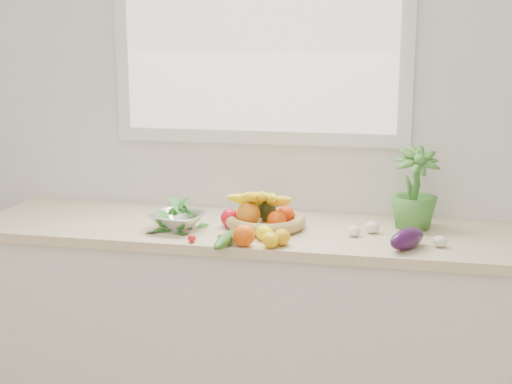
% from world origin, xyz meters
% --- Properties ---
extents(back_wall, '(4.50, 0.02, 2.70)m').
position_xyz_m(back_wall, '(0.00, 2.25, 1.35)').
color(back_wall, white).
rests_on(back_wall, ground).
extents(counter_cabinet, '(2.20, 0.58, 0.86)m').
position_xyz_m(counter_cabinet, '(0.00, 1.95, 0.43)').
color(counter_cabinet, silver).
rests_on(counter_cabinet, ground).
extents(countertop, '(2.24, 0.62, 0.04)m').
position_xyz_m(countertop, '(0.00, 1.95, 0.88)').
color(countertop, beige).
rests_on(countertop, counter_cabinet).
extents(window_frame, '(1.30, 0.03, 1.10)m').
position_xyz_m(window_frame, '(0.00, 2.23, 1.75)').
color(window_frame, white).
rests_on(window_frame, back_wall).
extents(window_pane, '(1.18, 0.01, 0.98)m').
position_xyz_m(window_pane, '(0.00, 2.21, 1.75)').
color(window_pane, white).
rests_on(window_pane, window_frame).
extents(orange_loose, '(0.11, 0.11, 0.08)m').
position_xyz_m(orange_loose, '(0.06, 1.67, 0.94)').
color(orange_loose, '#FF5308').
rests_on(orange_loose, countertop).
extents(lemon_a, '(0.09, 0.09, 0.06)m').
position_xyz_m(lemon_a, '(0.16, 1.67, 0.93)').
color(lemon_a, yellow).
rests_on(lemon_a, countertop).
extents(lemon_b, '(0.06, 0.08, 0.06)m').
position_xyz_m(lemon_b, '(0.20, 1.71, 0.93)').
color(lemon_b, orange).
rests_on(lemon_b, countertop).
extents(lemon_c, '(0.10, 0.09, 0.06)m').
position_xyz_m(lemon_c, '(0.12, 1.76, 0.93)').
color(lemon_c, '#FAF80D').
rests_on(lemon_c, countertop).
extents(apple, '(0.08, 0.08, 0.08)m').
position_xyz_m(apple, '(-0.06, 1.92, 0.94)').
color(apple, red).
rests_on(apple, countertop).
extents(ginger, '(0.12, 0.06, 0.04)m').
position_xyz_m(ginger, '(0.01, 1.70, 0.92)').
color(ginger, tan).
rests_on(ginger, countertop).
extents(garlic_a, '(0.06, 0.06, 0.05)m').
position_xyz_m(garlic_a, '(0.52, 1.95, 0.92)').
color(garlic_a, white).
rests_on(garlic_a, countertop).
extents(garlic_b, '(0.05, 0.05, 0.04)m').
position_xyz_m(garlic_b, '(0.45, 1.89, 0.92)').
color(garlic_b, white).
rests_on(garlic_b, countertop).
extents(garlic_c, '(0.05, 0.05, 0.04)m').
position_xyz_m(garlic_c, '(0.77, 1.81, 0.92)').
color(garlic_c, beige).
rests_on(garlic_c, countertop).
extents(eggplant, '(0.17, 0.20, 0.08)m').
position_xyz_m(eggplant, '(0.65, 1.77, 0.94)').
color(eggplant, '#320F38').
rests_on(eggplant, countertop).
extents(cucumber, '(0.07, 0.25, 0.05)m').
position_xyz_m(cucumber, '(-0.01, 1.67, 0.92)').
color(cucumber, '#285B1A').
rests_on(cucumber, countertop).
extents(radish, '(0.04, 0.04, 0.03)m').
position_xyz_m(radish, '(-0.14, 1.68, 0.92)').
color(radish, red).
rests_on(radish, countertop).
extents(potted_herb, '(0.23, 0.23, 0.34)m').
position_xyz_m(potted_herb, '(0.67, 2.07, 1.06)').
color(potted_herb, '#40812F').
rests_on(potted_herb, countertop).
extents(fruit_basket, '(0.33, 0.33, 0.18)m').
position_xyz_m(fruit_basket, '(0.08, 1.94, 0.95)').
color(fruit_basket, tan).
rests_on(fruit_basket, countertop).
extents(colander_with_spinach, '(0.25, 0.25, 0.12)m').
position_xyz_m(colander_with_spinach, '(-0.25, 1.84, 0.96)').
color(colander_with_spinach, silver).
rests_on(colander_with_spinach, countertop).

